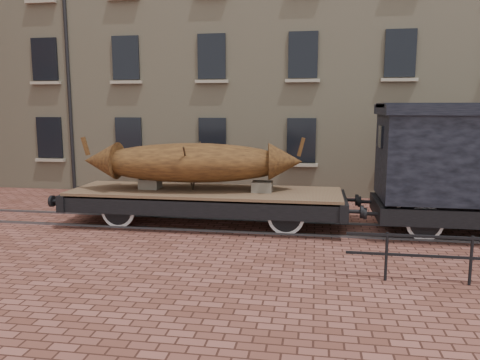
# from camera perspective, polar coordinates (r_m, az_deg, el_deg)

# --- Properties ---
(ground) EXTENTS (90.00, 90.00, 0.00)m
(ground) POSITION_cam_1_polar(r_m,az_deg,el_deg) (13.73, 2.46, -5.76)
(ground) COLOR brown
(warehouse_cream) EXTENTS (40.00, 10.19, 14.00)m
(warehouse_cream) POSITION_cam_1_polar(r_m,az_deg,el_deg) (23.49, 13.24, 17.32)
(warehouse_cream) COLOR tan
(warehouse_cream) RESTS_ON ground
(rail_track) EXTENTS (30.00, 1.52, 0.06)m
(rail_track) POSITION_cam_1_polar(r_m,az_deg,el_deg) (13.72, 2.46, -5.64)
(rail_track) COLOR #59595E
(rail_track) RESTS_ON ground
(flatcar_wagon) EXTENTS (8.93, 2.42, 1.35)m
(flatcar_wagon) POSITION_cam_1_polar(r_m,az_deg,el_deg) (13.82, -4.26, -2.10)
(flatcar_wagon) COLOR brown
(flatcar_wagon) RESTS_ON ground
(iron_boat) EXTENTS (6.51, 2.42, 1.57)m
(iron_boat) POSITION_cam_1_polar(r_m,az_deg,el_deg) (13.75, -5.82, 2.14)
(iron_boat) COLOR brown
(iron_boat) RESTS_ON flatcar_wagon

